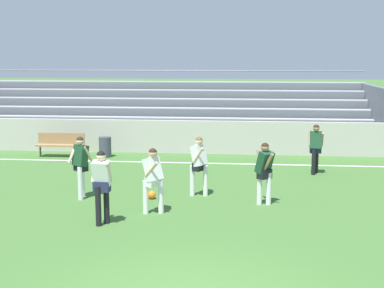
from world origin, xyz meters
TOP-DOWN VIEW (x-y plane):
  - field_line_sideline at (0.00, 10.97)m, footprint 44.00×0.12m
  - sideline_wall at (0.00, 12.86)m, footprint 48.00×0.16m
  - bleacher_stand at (-2.76, 16.16)m, footprint 18.50×4.82m
  - bench_centre_sideline at (-6.07, 11.69)m, footprint 1.80×0.40m
  - trash_bin at (-4.39, 11.79)m, footprint 0.46×0.46m
  - player_white_wide_right at (-1.34, 4.78)m, footprint 0.52×0.73m
  - player_white_deep_cover at (-0.38, 6.54)m, footprint 0.49×0.68m
  - player_dark_wide_left at (3.13, 9.63)m, footprint 0.47×0.52m
  - player_dark_on_ball at (-3.51, 6.00)m, footprint 0.67×0.48m
  - player_white_pressing_high at (-2.34, 3.81)m, footprint 0.47×0.43m
  - player_dark_challenging at (1.36, 5.83)m, footprint 0.53×0.64m
  - soccer_ball at (-1.62, 6.08)m, footprint 0.22×0.22m

SIDE VIEW (x-z plane):
  - field_line_sideline at x=0.00m, z-range 0.00..0.01m
  - soccer_ball at x=-1.62m, z-range 0.00..0.22m
  - trash_bin at x=-4.39m, z-range 0.00..0.77m
  - bench_centre_sideline at x=-6.07m, z-range 0.10..1.00m
  - sideline_wall at x=0.00m, z-range 0.00..1.29m
  - player_white_wide_right at x=-1.34m, z-range 0.15..1.76m
  - player_dark_wide_left at x=3.13m, z-range 0.15..1.76m
  - player_dark_challenging at x=1.36m, z-range 0.15..1.76m
  - player_white_deep_cover at x=-0.38m, z-range 0.15..1.79m
  - player_dark_on_ball at x=-3.51m, z-range 0.16..1.83m
  - player_white_pressing_high at x=-2.34m, z-range 0.17..1.87m
  - bleacher_stand at x=-2.76m, z-range -0.21..2.87m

